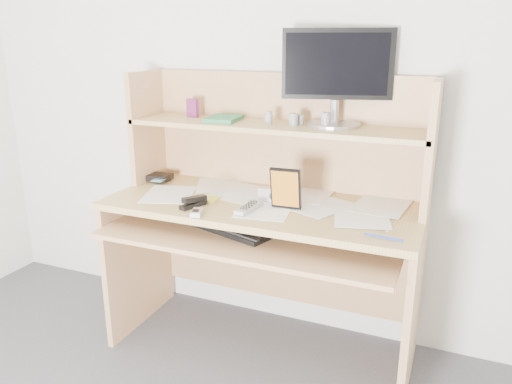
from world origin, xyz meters
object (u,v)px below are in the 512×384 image
at_px(keyboard, 228,226).
at_px(game_case, 286,189).
at_px(desk, 268,209).
at_px(tv_remote, 249,208).
at_px(monitor, 337,75).

distance_m(keyboard, game_case, 0.31).
xyz_separation_m(desk, keyboard, (-0.11, -0.20, -0.03)).
distance_m(tv_remote, game_case, 0.18).
distance_m(keyboard, tv_remote, 0.14).
relative_size(keyboard, monitor, 0.98).
relative_size(keyboard, game_case, 2.53).
bearing_deg(tv_remote, monitor, 58.10).
distance_m(desk, game_case, 0.25).
bearing_deg(tv_remote, game_case, 30.57).
height_order(keyboard, game_case, game_case).
height_order(tv_remote, monitor, monitor).
distance_m(game_case, monitor, 0.55).
bearing_deg(game_case, monitor, 61.62).
relative_size(desk, monitor, 2.97).
xyz_separation_m(desk, game_case, (0.13, -0.14, 0.15)).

